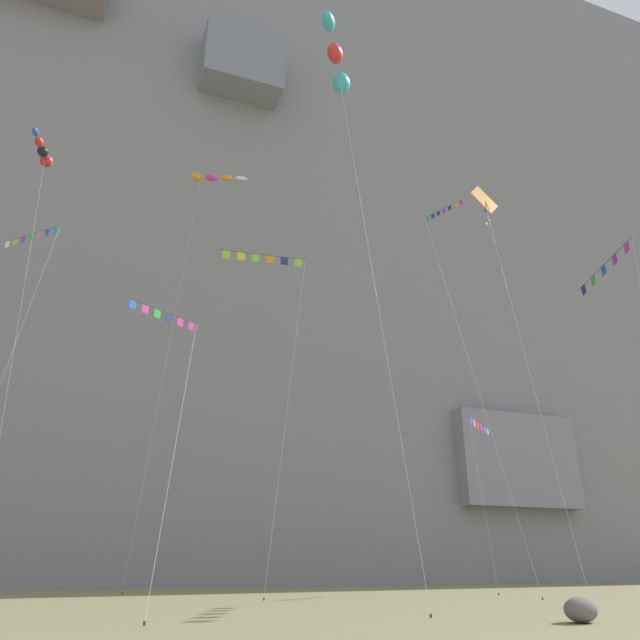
{
  "coord_description": "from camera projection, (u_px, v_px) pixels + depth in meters",
  "views": [
    {
      "loc": [
        -9.58,
        -7.26,
        1.6
      ],
      "look_at": [
        1.06,
        20.7,
        13.78
      ],
      "focal_mm": 33.86,
      "sensor_mm": 36.0,
      "label": 1
    }
  ],
  "objects": [
    {
      "name": "cliff_face",
      "position": [
        208.0,
        207.0,
        73.56
      ],
      "size": [
        180.0,
        31.4,
        84.35
      ],
      "color": "gray",
      "rests_on": "ground"
    },
    {
      "name": "boulder_foreground_left",
      "position": [
        581.0,
        610.0,
        18.09
      ],
      "size": [
        1.62,
        1.51,
        0.72
      ],
      "color": "#605B59",
      "rests_on": "ground"
    },
    {
      "name": "kite_banner_far_right",
      "position": [
        480.0,
        432.0,
        40.02
      ],
      "size": [
        3.59,
        3.31,
        10.46
      ],
      "color": "black",
      "rests_on": "ground"
    },
    {
      "name": "kite_diamond_mid_center",
      "position": [
        486.0,
        207.0,
        36.19
      ],
      "size": [
        2.14,
        4.61,
        23.18
      ],
      "color": "orange",
      "rests_on": "ground"
    },
    {
      "name": "kite_banner_low_left",
      "position": [
        606.0,
        277.0,
        39.14
      ],
      "size": [
        2.53,
        7.16,
        19.86
      ],
      "color": "black",
      "rests_on": "ground"
    },
    {
      "name": "kite_banner_front_field",
      "position": [
        264.0,
        269.0,
        38.51
      ],
      "size": [
        5.61,
        2.74,
        20.23
      ],
      "color": "black",
      "rests_on": "ground"
    },
    {
      "name": "kite_banner_upper_mid",
      "position": [
        28.0,
        250.0,
        41.24
      ],
      "size": [
        3.85,
        7.15,
        23.04
      ],
      "color": "black",
      "rests_on": "ground"
    },
    {
      "name": "kite_windsock_high_left",
      "position": [
        43.0,
        153.0,
        39.37
      ],
      "size": [
        1.99,
        3.79,
        27.03
      ],
      "color": "red",
      "rests_on": "ground"
    },
    {
      "name": "kite_banner_low_center",
      "position": [
        451.0,
        249.0,
        42.81
      ],
      "size": [
        1.36,
        7.44,
        26.19
      ],
      "color": "black",
      "rests_on": "ground"
    },
    {
      "name": "kite_banner_upper_right",
      "position": [
        164.0,
        332.0,
        26.12
      ],
      "size": [
        3.31,
        6.96,
        12.1
      ],
      "color": "black",
      "rests_on": "ground"
    },
    {
      "name": "kite_windsock_near_cliff",
      "position": [
        210.0,
        178.0,
        49.65
      ],
      "size": [
        6.42,
        2.11,
        31.66
      ],
      "color": "orange",
      "rests_on": "ground"
    },
    {
      "name": "kite_windsock_far_left",
      "position": [
        336.0,
        57.0,
        33.21
      ],
      "size": [
        4.52,
        6.52,
        28.74
      ],
      "color": "#38B2D1",
      "rests_on": "ground"
    }
  ]
}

